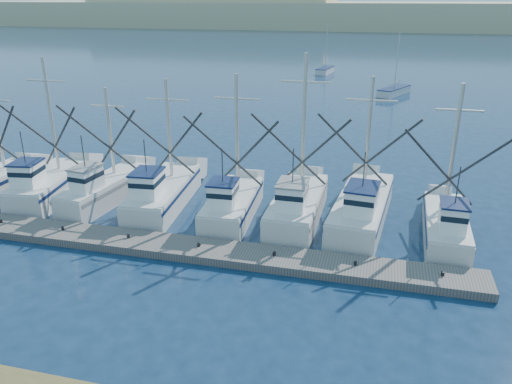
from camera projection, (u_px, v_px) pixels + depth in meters
ground at (282, 348)px, 19.04m from camera, size 500.00×500.00×0.00m
floating_dock at (163, 246)px, 26.38m from camera, size 32.51×2.19×0.43m
dune_ridge at (381, 15)px, 206.67m from camera, size 360.00×60.00×10.00m
trawler_fleet at (204, 199)px, 30.49m from camera, size 31.24×9.30×9.62m
sailboat_near at (394, 91)px, 67.66m from camera, size 4.54×6.98×8.10m
sailboat_far at (325, 70)px, 86.18m from camera, size 2.73×6.02×8.10m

